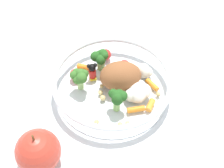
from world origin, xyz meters
The scene contains 3 objects.
ground_plane centered at (0.00, 0.00, 0.00)m, with size 2.40×2.40×0.00m, color white.
food_container centered at (-0.01, 0.01, 0.03)m, with size 0.25×0.25×0.07m.
loose_apple centered at (0.15, 0.15, 0.04)m, with size 0.08×0.08×0.09m.
Camera 1 is at (0.07, 0.43, 0.52)m, focal length 51.02 mm.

